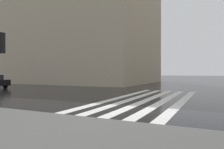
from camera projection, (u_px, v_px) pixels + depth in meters
ground_plane at (151, 110)px, 9.44m from camera, size 220.00×220.00×0.00m
zebra_crossing at (150, 99)px, 13.54m from camera, size 13.00×4.50×0.01m
haussmann_block_mid at (81, 24)px, 36.78m from camera, size 18.27×23.61×20.45m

